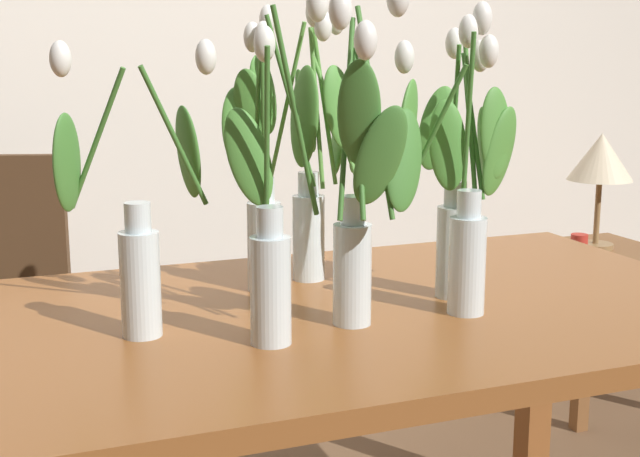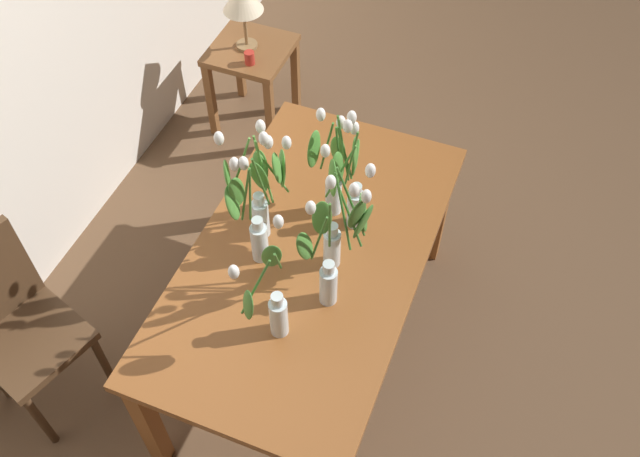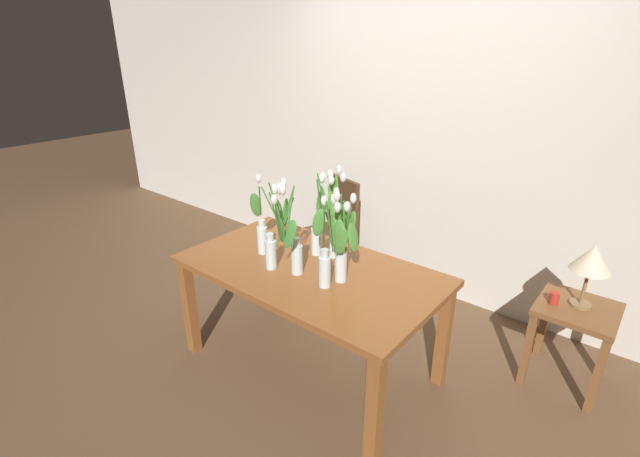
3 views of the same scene
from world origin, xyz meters
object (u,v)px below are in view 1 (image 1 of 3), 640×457
at_px(tulip_vase_2, 266,181).
at_px(dining_table, 335,354).
at_px(tulip_vase_4, 274,229).
at_px(tulip_vase_6, 455,215).
at_px(tulip_vase_5, 316,167).
at_px(pillar_candle, 579,245).
at_px(table_lamp, 601,160).
at_px(tulip_vase_0, 137,234).
at_px(side_table, 596,283).
at_px(tulip_vase_3, 465,185).
at_px(tulip_vase_1, 362,209).

bearing_deg(tulip_vase_2, dining_table, -69.05).
relative_size(tulip_vase_4, tulip_vase_6, 1.07).
distance_m(tulip_vase_5, pillar_candle, 1.39).
relative_size(dining_table, tulip_vase_2, 2.75).
relative_size(tulip_vase_4, table_lamp, 1.46).
relative_size(tulip_vase_0, table_lamp, 1.24).
bearing_deg(tulip_vase_0, dining_table, 2.28).
bearing_deg(side_table, table_lamp, 82.45).
xyz_separation_m(tulip_vase_2, tulip_vase_6, (0.27, -0.29, -0.04)).
height_order(dining_table, tulip_vase_2, tulip_vase_2).
bearing_deg(pillar_candle, tulip_vase_2, -153.15).
bearing_deg(dining_table, tulip_vase_2, 110.95).
height_order(tulip_vase_3, side_table, tulip_vase_3).
xyz_separation_m(tulip_vase_6, side_table, (1.15, 1.00, -0.49)).
height_order(tulip_vase_5, tulip_vase_6, tulip_vase_5).
distance_m(tulip_vase_1, pillar_candle, 1.62).
bearing_deg(tulip_vase_2, side_table, 26.68).
bearing_deg(tulip_vase_5, pillar_candle, 28.32).
relative_size(tulip_vase_2, table_lamp, 1.46).
relative_size(tulip_vase_1, side_table, 1.06).
height_order(tulip_vase_0, pillar_candle, tulip_vase_0).
height_order(dining_table, tulip_vase_3, tulip_vase_3).
relative_size(tulip_vase_0, tulip_vase_2, 0.85).
relative_size(tulip_vase_3, tulip_vase_5, 0.99).
xyz_separation_m(dining_table, tulip_vase_1, (-0.01, -0.15, 0.31)).
relative_size(tulip_vase_5, side_table, 1.04).
relative_size(tulip_vase_1, tulip_vase_5, 1.02).
xyz_separation_m(tulip_vase_5, tulip_vase_6, (0.16, -0.31, -0.06)).
bearing_deg(tulip_vase_1, table_lamp, 38.28).
xyz_separation_m(tulip_vase_0, tulip_vase_2, (0.29, 0.21, 0.05)).
bearing_deg(tulip_vase_0, tulip_vase_1, -20.55).
bearing_deg(pillar_candle, table_lamp, 31.34).
height_order(tulip_vase_6, table_lamp, tulip_vase_6).
bearing_deg(tulip_vase_4, side_table, 34.46).
bearing_deg(tulip_vase_4, table_lamp, 34.92).
height_order(tulip_vase_4, pillar_candle, tulip_vase_4).
xyz_separation_m(tulip_vase_1, pillar_candle, (1.23, 0.99, -0.37)).
distance_m(tulip_vase_4, tulip_vase_6, 0.36).
relative_size(dining_table, table_lamp, 4.02).
height_order(tulip_vase_3, table_lamp, tulip_vase_3).
bearing_deg(tulip_vase_4, pillar_candle, 35.25).
bearing_deg(tulip_vase_2, tulip_vase_1, -79.75).
distance_m(tulip_vase_1, table_lamp, 1.73).
bearing_deg(table_lamp, dining_table, -145.52).
height_order(tulip_vase_2, table_lamp, tulip_vase_2).
bearing_deg(tulip_vase_1, dining_table, 85.29).
height_order(side_table, pillar_candle, pillar_candle).
bearing_deg(tulip_vase_5, tulip_vase_6, -63.15).
bearing_deg(pillar_candle, tulip_vase_3, -137.87).
xyz_separation_m(tulip_vase_2, tulip_vase_3, (0.34, -0.21, 0.00)).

